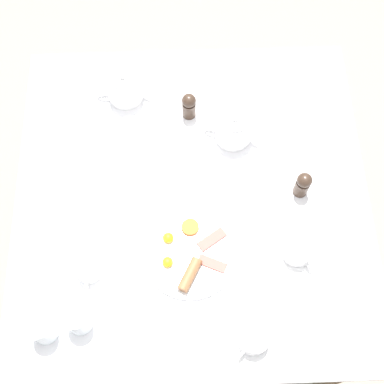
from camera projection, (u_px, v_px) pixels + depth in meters
ground_plane at (192, 267)px, 2.27m from camera, size 8.00×8.00×0.00m
table at (192, 204)px, 1.65m from camera, size 1.08×1.05×0.75m
breakfast_plate at (189, 253)px, 1.50m from camera, size 0.27×0.27×0.04m
teapot_near at (124, 87)px, 1.69m from camera, size 0.11×0.19×0.12m
teapot_far at (234, 129)px, 1.63m from camera, size 0.11×0.19×0.12m
teacup_with_saucer_left at (297, 253)px, 1.49m from camera, size 0.15×0.15×0.06m
teacup_with_saucer_right at (253, 340)px, 1.39m from camera, size 0.15×0.15×0.06m
water_glass_tall at (78, 320)px, 1.39m from camera, size 0.07×0.07×0.09m
water_glass_short at (42, 329)px, 1.38m from camera, size 0.07×0.07×0.10m
creamer_jug at (88, 270)px, 1.46m from camera, size 0.09×0.07×0.06m
pepper_grinder at (303, 183)px, 1.55m from camera, size 0.04×0.04×0.10m
salt_grinder at (189, 105)px, 1.66m from camera, size 0.04×0.04×0.10m
napkin_folded at (90, 208)px, 1.57m from camera, size 0.18×0.12×0.01m
fork_by_plate at (67, 132)px, 1.68m from camera, size 0.08×0.17×0.00m
knife_by_plate at (304, 123)px, 1.69m from camera, size 0.06×0.19×0.00m
spoon_for_tea at (243, 80)px, 1.76m from camera, size 0.10×0.15×0.00m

